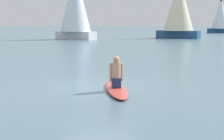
% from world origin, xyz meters
% --- Properties ---
extents(ground_plane, '(400.00, 400.00, 0.00)m').
position_xyz_m(ground_plane, '(0.00, 0.00, 0.00)').
color(ground_plane, slate).
extents(surfboard, '(3.28, 0.89, 0.13)m').
position_xyz_m(surfboard, '(-0.97, -0.59, 0.06)').
color(surfboard, '#D84C3F').
rests_on(surfboard, ground).
extents(person_paddler, '(0.37, 0.46, 1.06)m').
position_xyz_m(person_paddler, '(-0.97, -0.59, 0.61)').
color(person_paddler, navy).
rests_on(person_paddler, surfboard).
extents(sailboat_far_right, '(5.80, 6.07, 9.37)m').
position_xyz_m(sailboat_far_right, '(36.88, -11.09, 4.39)').
color(sailboat_far_right, navy).
rests_on(sailboat_far_right, ground).
extents(sailboat_center_horizon, '(5.68, 5.69, 10.31)m').
position_xyz_m(sailboat_center_horizon, '(34.49, 3.21, 4.80)').
color(sailboat_center_horizon, silver).
rests_on(sailboat_center_horizon, ground).
extents(sailboat_distant, '(4.51, 5.44, 8.03)m').
position_xyz_m(sailboat_distant, '(60.94, -25.34, 3.77)').
color(sailboat_distant, navy).
rests_on(sailboat_distant, ground).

